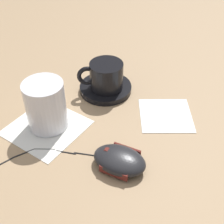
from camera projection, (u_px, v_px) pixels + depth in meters
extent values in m
plane|color=#9E7F5B|center=(87.00, 139.00, 0.62)|extent=(3.00, 3.00, 0.00)
cylinder|color=black|center=(106.00, 88.00, 0.74)|extent=(0.12, 0.12, 0.01)
cylinder|color=black|center=(106.00, 76.00, 0.71)|extent=(0.08, 0.08, 0.06)
torus|color=black|center=(87.00, 76.00, 0.71)|extent=(0.04, 0.04, 0.05)
ellipsoid|color=black|center=(120.00, 159.00, 0.56)|extent=(0.12, 0.10, 0.03)
cylinder|color=#591E19|center=(107.00, 151.00, 0.56)|extent=(0.01, 0.01, 0.01)
cube|color=#591E19|center=(113.00, 173.00, 0.54)|extent=(0.05, 0.02, 0.01)
cube|color=#591E19|center=(127.00, 149.00, 0.58)|extent=(0.05, 0.02, 0.01)
cylinder|color=black|center=(85.00, 154.00, 0.59)|extent=(0.03, 0.03, 0.00)
cylinder|color=black|center=(65.00, 151.00, 0.60)|extent=(0.03, 0.02, 0.00)
cylinder|color=black|center=(45.00, 149.00, 0.60)|extent=(0.03, 0.03, 0.00)
cylinder|color=black|center=(24.00, 153.00, 0.59)|extent=(0.01, 0.04, 0.00)
cylinder|color=black|center=(4.00, 162.00, 0.57)|extent=(0.01, 0.04, 0.00)
sphere|color=black|center=(95.00, 155.00, 0.59)|extent=(0.00, 0.00, 0.00)
sphere|color=black|center=(74.00, 152.00, 0.59)|extent=(0.00, 0.00, 0.00)
sphere|color=black|center=(55.00, 149.00, 0.60)|extent=(0.00, 0.00, 0.00)
sphere|color=black|center=(34.00, 149.00, 0.60)|extent=(0.00, 0.00, 0.00)
sphere|color=black|center=(14.00, 157.00, 0.58)|extent=(0.00, 0.00, 0.00)
cube|color=silver|center=(47.00, 127.00, 0.65)|extent=(0.17, 0.17, 0.00)
cylinder|color=silver|center=(46.00, 105.00, 0.62)|extent=(0.08, 0.08, 0.10)
cube|color=white|center=(166.00, 115.00, 0.67)|extent=(0.16, 0.16, 0.00)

